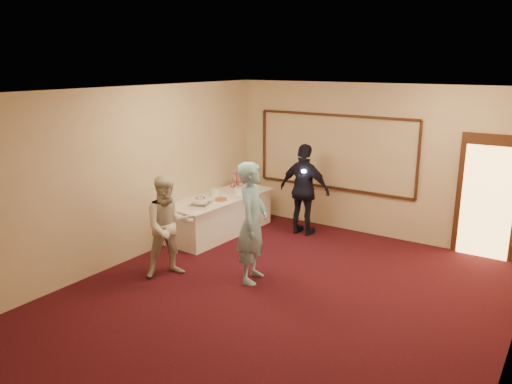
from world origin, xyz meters
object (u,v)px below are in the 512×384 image
cupcake_stand (236,180)px  guest (304,190)px  woman (169,226)px  tart (221,200)px  man (252,223)px  plate_stack_a (215,192)px  pavlova_tray (200,203)px  buffet_table (220,215)px  plate_stack_b (238,191)px

cupcake_stand → guest: (1.63, 0.05, 0.00)m
cupcake_stand → woman: 3.04m
cupcake_stand → tart: bearing=-69.3°
man → woman: size_ratio=1.15×
plate_stack_a → man: bearing=-38.1°
pavlova_tray → buffet_table: bearing=101.0°
plate_stack_a → plate_stack_b: bearing=46.5°
buffet_table → pavlova_tray: (0.15, -0.78, 0.46)m
plate_stack_b → woman: bearing=-81.5°
buffet_table → cupcake_stand: 1.03m
buffet_table → woman: bearing=-74.6°
pavlova_tray → guest: size_ratio=0.28×
pavlova_tray → cupcake_stand: bearing=102.2°
guest → pavlova_tray: bearing=53.1°
woman → cupcake_stand: bearing=47.5°
buffet_table → man: (1.80, -1.50, 0.57)m
pavlova_tray → woman: bearing=-72.1°
woman → guest: size_ratio=0.91×
buffet_table → plate_stack_a: plate_stack_a is taller
pavlova_tray → guest: guest is taller
pavlova_tray → cupcake_stand: size_ratio=1.29×
pavlova_tray → plate_stack_a: pavlova_tray is taller
plate_stack_b → man: 2.45m
man → buffet_table: bearing=33.8°
plate_stack_b → guest: bearing=24.4°
pavlova_tray → tart: 0.55m
cupcake_stand → woman: bearing=-75.3°
plate_stack_b → tart: size_ratio=0.65×
woman → guest: bearing=16.7°
cupcake_stand → guest: size_ratio=0.22×
woman → pavlova_tray: bearing=50.6°
buffet_table → woman: 2.20m
tart → woman: (0.36, -1.85, 0.04)m
plate_stack_b → guest: 1.35m
tart → man: man is taller
buffet_table → tart: tart is taller
buffet_table → guest: (1.43, 0.91, 0.53)m
cupcake_stand → woman: woman is taller
plate_stack_a → tart: size_ratio=0.68×
pavlova_tray → plate_stack_b: pavlova_tray is taller
plate_stack_a → pavlova_tray: bearing=-70.5°
buffet_table → man: 2.41m
cupcake_stand → tart: 1.18m
buffet_table → guest: 1.78m
pavlova_tray → tart: pavlova_tray is taller
man → plate_stack_b: bearing=24.2°
guest → man: bearing=99.0°
pavlova_tray → cupcake_stand: (-0.35, 1.64, 0.07)m
cupcake_stand → man: 3.10m
buffet_table → plate_stack_b: bearing=60.2°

